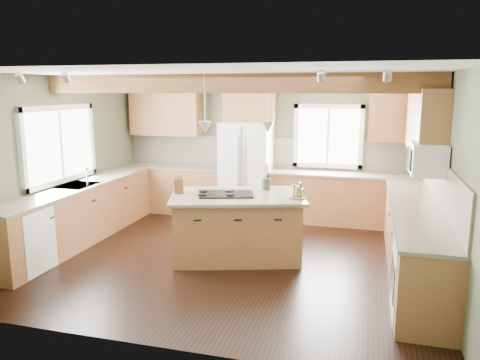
# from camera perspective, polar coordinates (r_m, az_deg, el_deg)

# --- Properties ---
(floor) EXTENTS (5.60, 5.60, 0.00)m
(floor) POSITION_cam_1_polar(r_m,az_deg,el_deg) (6.89, -1.28, -9.33)
(floor) COLOR black
(floor) RESTS_ON ground
(ceiling) EXTENTS (5.60, 5.60, 0.00)m
(ceiling) POSITION_cam_1_polar(r_m,az_deg,el_deg) (6.46, -1.39, 12.84)
(ceiling) COLOR silver
(ceiling) RESTS_ON wall_back
(wall_back) EXTENTS (5.60, 0.00, 5.60)m
(wall_back) POSITION_cam_1_polar(r_m,az_deg,el_deg) (8.95, 3.28, 3.98)
(wall_back) COLOR #4D573D
(wall_back) RESTS_ON ground
(wall_left) EXTENTS (0.00, 5.00, 5.00)m
(wall_left) POSITION_cam_1_polar(r_m,az_deg,el_deg) (7.82, -21.41, 2.21)
(wall_left) COLOR #4D573D
(wall_left) RESTS_ON ground
(wall_right) EXTENTS (0.00, 5.00, 5.00)m
(wall_right) POSITION_cam_1_polar(r_m,az_deg,el_deg) (6.35, 23.65, 0.15)
(wall_right) COLOR #4D573D
(wall_right) RESTS_ON ground
(ceiling_beam) EXTENTS (5.55, 0.26, 0.26)m
(ceiling_beam) POSITION_cam_1_polar(r_m,az_deg,el_deg) (6.51, -1.24, 11.68)
(ceiling_beam) COLOR #562C18
(ceiling_beam) RESTS_ON ceiling
(soffit_trim) EXTENTS (5.55, 0.20, 0.10)m
(soffit_trim) POSITION_cam_1_polar(r_m,az_deg,el_deg) (8.78, 3.23, 11.96)
(soffit_trim) COLOR #562C18
(soffit_trim) RESTS_ON ceiling
(backsplash_back) EXTENTS (5.58, 0.03, 0.58)m
(backsplash_back) POSITION_cam_1_polar(r_m,az_deg,el_deg) (8.94, 3.25, 3.40)
(backsplash_back) COLOR brown
(backsplash_back) RESTS_ON wall_back
(backsplash_right) EXTENTS (0.03, 3.70, 0.58)m
(backsplash_right) POSITION_cam_1_polar(r_m,az_deg,el_deg) (6.41, 23.40, -0.55)
(backsplash_right) COLOR brown
(backsplash_right) RESTS_ON wall_right
(base_cab_back_left) EXTENTS (2.02, 0.60, 0.88)m
(base_cab_back_left) POSITION_cam_1_polar(r_m,az_deg,el_deg) (9.35, -7.96, -1.15)
(base_cab_back_left) COLOR brown
(base_cab_back_left) RESTS_ON floor
(counter_back_left) EXTENTS (2.06, 0.64, 0.04)m
(counter_back_left) POSITION_cam_1_polar(r_m,az_deg,el_deg) (9.26, -8.04, 1.63)
(counter_back_left) COLOR brown
(counter_back_left) RESTS_ON base_cab_back_left
(base_cab_back_right) EXTENTS (2.62, 0.60, 0.88)m
(base_cab_back_right) POSITION_cam_1_polar(r_m,az_deg,el_deg) (8.62, 12.53, -2.36)
(base_cab_back_right) COLOR brown
(base_cab_back_right) RESTS_ON floor
(counter_back_right) EXTENTS (2.66, 0.64, 0.04)m
(counter_back_right) POSITION_cam_1_polar(r_m,az_deg,el_deg) (8.52, 12.66, 0.65)
(counter_back_right) COLOR brown
(counter_back_right) RESTS_ON base_cab_back_right
(base_cab_left) EXTENTS (0.60, 3.70, 0.88)m
(base_cab_left) POSITION_cam_1_polar(r_m,az_deg,el_deg) (7.85, -18.99, -4.01)
(base_cab_left) COLOR brown
(base_cab_left) RESTS_ON floor
(counter_left) EXTENTS (0.64, 3.74, 0.04)m
(counter_left) POSITION_cam_1_polar(r_m,az_deg,el_deg) (7.75, -19.20, -0.72)
(counter_left) COLOR brown
(counter_left) RESTS_ON base_cab_left
(base_cab_right) EXTENTS (0.60, 3.70, 0.88)m
(base_cab_right) POSITION_cam_1_polar(r_m,az_deg,el_deg) (6.56, 20.40, -7.02)
(base_cab_right) COLOR brown
(base_cab_right) RESTS_ON floor
(counter_right) EXTENTS (0.64, 3.74, 0.04)m
(counter_right) POSITION_cam_1_polar(r_m,az_deg,el_deg) (6.44, 20.68, -3.13)
(counter_right) COLOR brown
(counter_right) RESTS_ON base_cab_right
(upper_cab_back_left) EXTENTS (1.40, 0.35, 0.90)m
(upper_cab_back_left) POSITION_cam_1_polar(r_m,az_deg,el_deg) (9.35, -9.04, 8.16)
(upper_cab_back_left) COLOR brown
(upper_cab_back_left) RESTS_ON wall_back
(upper_cab_over_fridge) EXTENTS (0.96, 0.35, 0.70)m
(upper_cab_over_fridge) POSITION_cam_1_polar(r_m,az_deg,el_deg) (8.78, 1.16, 9.43)
(upper_cab_over_fridge) COLOR brown
(upper_cab_over_fridge) RESTS_ON wall_back
(upper_cab_right) EXTENTS (0.35, 2.20, 0.90)m
(upper_cab_right) POSITION_cam_1_polar(r_m,az_deg,el_deg) (7.14, 21.67, 6.68)
(upper_cab_right) COLOR brown
(upper_cab_right) RESTS_ON wall_right
(upper_cab_back_corner) EXTENTS (0.90, 0.35, 0.90)m
(upper_cab_back_corner) POSITION_cam_1_polar(r_m,az_deg,el_deg) (8.53, 18.49, 7.47)
(upper_cab_back_corner) COLOR brown
(upper_cab_back_corner) RESTS_ON wall_back
(window_left) EXTENTS (0.04, 1.60, 1.05)m
(window_left) POSITION_cam_1_polar(r_m,az_deg,el_deg) (7.82, -21.20, 4.07)
(window_left) COLOR white
(window_left) RESTS_ON wall_left
(window_back) EXTENTS (1.10, 0.04, 1.00)m
(window_back) POSITION_cam_1_polar(r_m,az_deg,el_deg) (8.73, 10.70, 5.28)
(window_back) COLOR white
(window_back) RESTS_ON wall_back
(sink) EXTENTS (0.50, 0.65, 0.03)m
(sink) POSITION_cam_1_polar(r_m,az_deg,el_deg) (7.75, -19.20, -0.68)
(sink) COLOR #262628
(sink) RESTS_ON counter_left
(faucet) EXTENTS (0.02, 0.02, 0.28)m
(faucet) POSITION_cam_1_polar(r_m,az_deg,el_deg) (7.62, -18.16, 0.31)
(faucet) COLOR #B2B2B7
(faucet) RESTS_ON sink
(dishwasher) EXTENTS (0.60, 0.60, 0.84)m
(dishwasher) POSITION_cam_1_polar(r_m,az_deg,el_deg) (6.86, -25.03, -6.69)
(dishwasher) COLOR white
(dishwasher) RESTS_ON floor
(oven) EXTENTS (0.60, 0.72, 0.84)m
(oven) POSITION_cam_1_polar(r_m,az_deg,el_deg) (5.35, 21.44, -11.35)
(oven) COLOR white
(oven) RESTS_ON floor
(microwave) EXTENTS (0.40, 0.70, 0.38)m
(microwave) POSITION_cam_1_polar(r_m,az_deg,el_deg) (6.23, 21.89, 2.43)
(microwave) COLOR white
(microwave) RESTS_ON wall_right
(pendant_left) EXTENTS (0.18, 0.18, 0.16)m
(pendant_left) POSITION_cam_1_polar(r_m,az_deg,el_deg) (6.51, -4.27, 6.45)
(pendant_left) COLOR #B2B2B7
(pendant_left) RESTS_ON ceiling
(pendant_right) EXTENTS (0.18, 0.18, 0.16)m
(pendant_right) POSITION_cam_1_polar(r_m,az_deg,el_deg) (6.53, 3.42, 6.48)
(pendant_right) COLOR #B2B2B7
(pendant_right) RESTS_ON ceiling
(refrigerator) EXTENTS (0.90, 0.74, 1.80)m
(refrigerator) POSITION_cam_1_polar(r_m,az_deg,el_deg) (8.71, 0.80, 1.14)
(refrigerator) COLOR white
(refrigerator) RESTS_ON floor
(island) EXTENTS (1.97, 1.53, 0.88)m
(island) POSITION_cam_1_polar(r_m,az_deg,el_deg) (6.77, -0.40, -5.76)
(island) COLOR brown
(island) RESTS_ON floor
(island_top) EXTENTS (2.12, 1.68, 0.04)m
(island_top) POSITION_cam_1_polar(r_m,az_deg,el_deg) (6.65, -0.41, -1.97)
(island_top) COLOR brown
(island_top) RESTS_ON island
(cooktop) EXTENTS (0.87, 0.70, 0.02)m
(cooktop) POSITION_cam_1_polar(r_m,az_deg,el_deg) (6.64, -1.66, -1.72)
(cooktop) COLOR black
(cooktop) RESTS_ON island_top
(knife_block) EXTENTS (0.15, 0.13, 0.21)m
(knife_block) POSITION_cam_1_polar(r_m,az_deg,el_deg) (6.77, -7.45, -0.72)
(knife_block) COLOR brown
(knife_block) RESTS_ON island_top
(utensil_crock) EXTENTS (0.13, 0.13, 0.17)m
(utensil_crock) POSITION_cam_1_polar(r_m,az_deg,el_deg) (6.96, 3.22, -0.50)
(utensil_crock) COLOR #3C3530
(utensil_crock) RESTS_ON island_top
(bottle_tray) EXTENTS (0.32, 0.32, 0.21)m
(bottle_tray) POSITION_cam_1_polar(r_m,az_deg,el_deg) (6.45, 7.00, -1.31)
(bottle_tray) COLOR brown
(bottle_tray) RESTS_ON island_top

